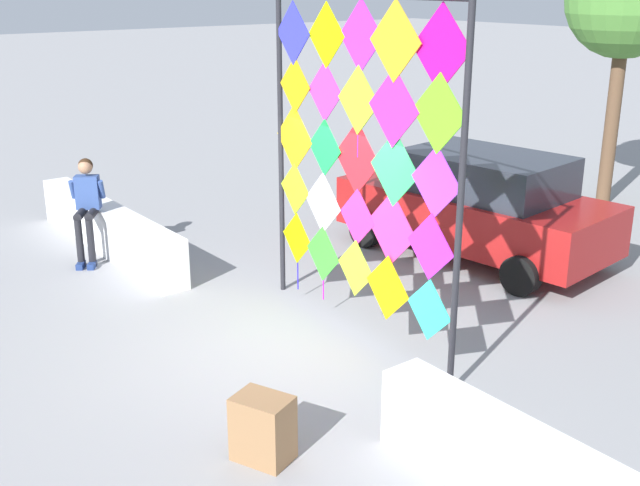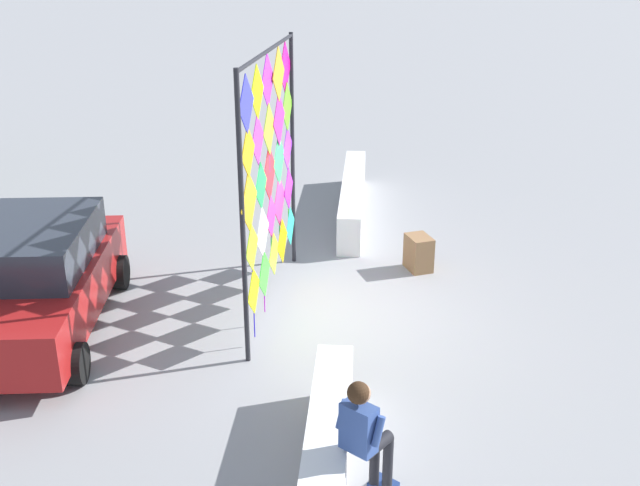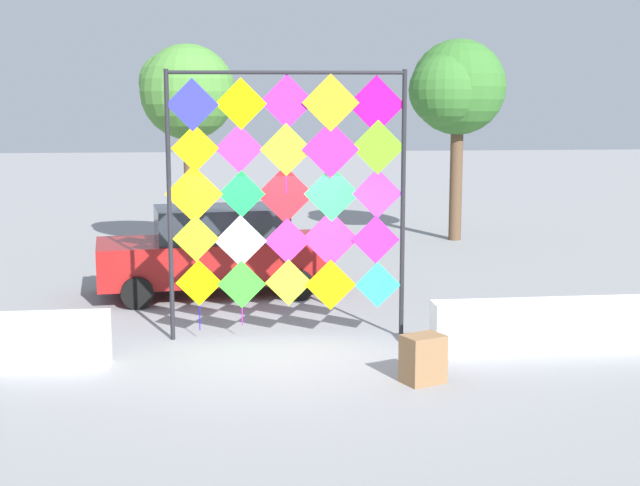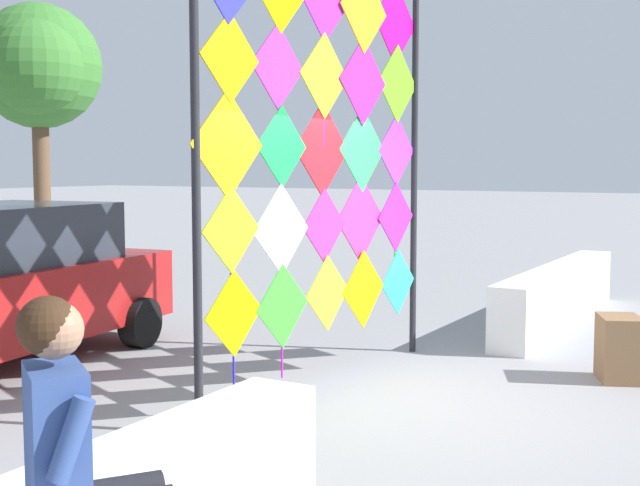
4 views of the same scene
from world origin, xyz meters
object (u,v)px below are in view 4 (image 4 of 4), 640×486
object	(u,v)px
seated_vendor	(91,463)
cardboard_box_large	(619,348)
tree_broadleaf	(39,71)
kite_display_rack	(327,136)

from	to	relation	value
seated_vendor	cardboard_box_large	distance (m)	6.22
seated_vendor	tree_broadleaf	bearing A→B (deg)	48.22
tree_broadleaf	kite_display_rack	bearing A→B (deg)	-118.95
kite_display_rack	tree_broadleaf	distance (m)	10.96
cardboard_box_large	seated_vendor	bearing A→B (deg)	172.13
kite_display_rack	seated_vendor	bearing A→B (deg)	-161.53
kite_display_rack	cardboard_box_large	size ratio (longest dim) A/B	6.49
seated_vendor	tree_broadleaf	xyz separation A→B (m)	(9.86, 11.03, 3.00)
cardboard_box_large	tree_broadleaf	xyz separation A→B (m)	(3.73, 11.88, 3.64)
kite_display_rack	tree_broadleaf	world-z (taller)	tree_broadleaf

